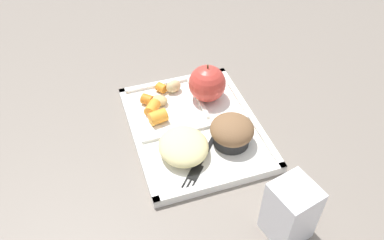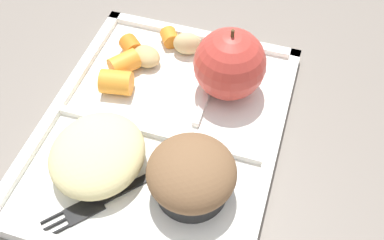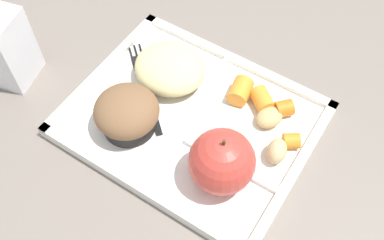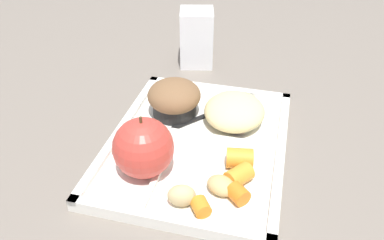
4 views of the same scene
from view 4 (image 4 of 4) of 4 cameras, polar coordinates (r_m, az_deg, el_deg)
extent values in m
plane|color=slate|center=(0.57, 0.85, -4.09)|extent=(6.00, 6.00, 0.00)
cube|color=white|center=(0.57, 0.85, -3.68)|extent=(0.31, 0.25, 0.01)
cube|color=white|center=(0.55, 12.91, -4.77)|extent=(0.31, 0.01, 0.01)
cube|color=white|center=(0.60, -10.31, -1.18)|extent=(0.31, 0.01, 0.01)
cube|color=white|center=(0.46, -3.67, -14.41)|extent=(0.01, 0.25, 0.01)
cube|color=white|center=(0.68, 3.81, 4.67)|extent=(0.01, 0.25, 0.01)
cube|color=white|center=(0.57, 1.12, -2.31)|extent=(0.01, 0.22, 0.01)
cube|color=white|center=(0.51, -4.91, -7.67)|extent=(0.13, 0.01, 0.01)
sphere|color=#C63D33|center=(0.50, -7.19, -4.08)|extent=(0.08, 0.08, 0.08)
cylinder|color=#4C381E|center=(0.47, -7.56, -0.17)|extent=(0.00, 0.00, 0.01)
cylinder|color=black|center=(0.62, -2.60, 1.89)|extent=(0.07, 0.07, 0.02)
ellipsoid|color=brown|center=(0.61, -2.65, 3.66)|extent=(0.08, 0.08, 0.05)
cylinder|color=orange|center=(0.52, 7.05, -5.61)|extent=(0.03, 0.04, 0.03)
cylinder|color=orange|center=(0.46, 1.32, -12.69)|extent=(0.03, 0.03, 0.02)
cylinder|color=orange|center=(0.50, 6.94, -8.14)|extent=(0.04, 0.04, 0.02)
cylinder|color=orange|center=(0.48, 6.84, -10.77)|extent=(0.03, 0.03, 0.02)
ellipsoid|color=tan|center=(0.47, -1.54, -11.08)|extent=(0.03, 0.04, 0.03)
ellipsoid|color=tan|center=(0.49, 4.35, -9.59)|extent=(0.04, 0.05, 0.02)
ellipsoid|color=beige|center=(0.60, 6.27, 1.33)|extent=(0.10, 0.09, 0.04)
sphere|color=brown|center=(0.58, 6.88, -0.41)|extent=(0.04, 0.04, 0.04)
sphere|color=#755B4C|center=(0.62, 5.97, 2.44)|extent=(0.03, 0.03, 0.03)
cube|color=black|center=(0.61, 1.25, 0.35)|extent=(0.08, 0.08, 0.00)
cube|color=black|center=(0.65, 6.36, 2.38)|extent=(0.04, 0.04, 0.00)
cylinder|color=black|center=(0.66, 8.73, 2.83)|extent=(0.02, 0.02, 0.00)
cylinder|color=black|center=(0.67, 8.28, 3.14)|extent=(0.02, 0.02, 0.00)
cylinder|color=black|center=(0.67, 7.84, 3.44)|extent=(0.02, 0.02, 0.00)
cube|color=white|center=(0.78, 0.68, 12.01)|extent=(0.08, 0.08, 0.11)
camera|label=1|loc=(0.99, 26.85, 45.04)|focal=36.81mm
camera|label=2|loc=(0.73, -4.02, 38.28)|focal=42.39mm
camera|label=3|loc=(0.48, -59.31, 41.26)|focal=42.53mm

